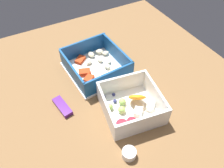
% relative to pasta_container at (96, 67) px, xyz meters
% --- Properties ---
extents(table_surface, '(0.80, 0.80, 0.02)m').
position_rel_pasta_container_xyz_m(table_surface, '(-0.08, 0.00, -0.03)').
color(table_surface, brown).
rests_on(table_surface, ground).
extents(pasta_container, '(0.19, 0.17, 0.06)m').
position_rel_pasta_container_xyz_m(pasta_container, '(0.00, 0.00, 0.00)').
color(pasta_container, white).
rests_on(pasta_container, table_surface).
extents(fruit_bowl, '(0.16, 0.16, 0.06)m').
position_rel_pasta_container_xyz_m(fruit_bowl, '(-0.18, -0.01, 0.00)').
color(fruit_bowl, white).
rests_on(fruit_bowl, table_surface).
extents(candy_bar, '(0.07, 0.04, 0.01)m').
position_rel_pasta_container_xyz_m(candy_bar, '(-0.09, 0.14, -0.01)').
color(candy_bar, '#51197A').
rests_on(candy_bar, table_surface).
extents(paper_cup_liner, '(0.03, 0.03, 0.02)m').
position_rel_pasta_container_xyz_m(paper_cup_liner, '(-0.28, 0.05, -0.01)').
color(paper_cup_liner, white).
rests_on(paper_cup_liner, table_surface).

